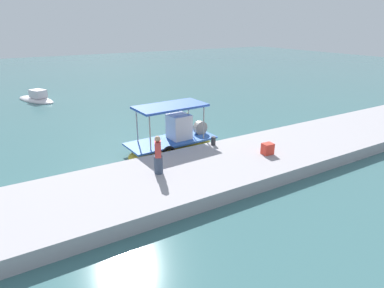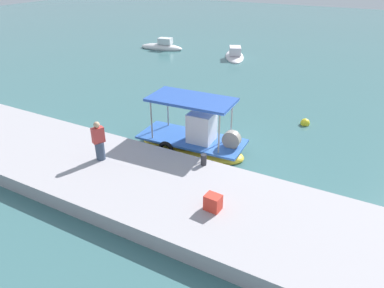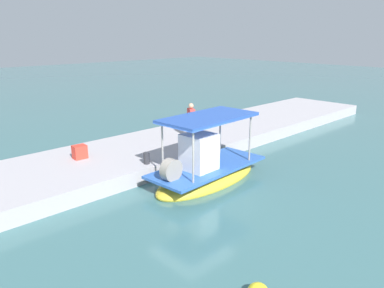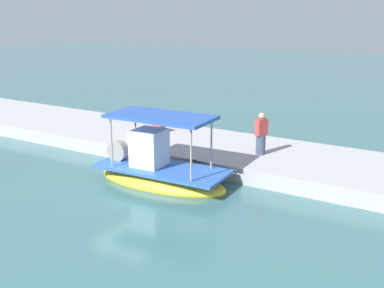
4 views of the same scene
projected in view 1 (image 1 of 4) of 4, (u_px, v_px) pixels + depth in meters
ground_plane at (187, 145)px, 19.08m from camera, size 120.00×120.00×0.00m
dock_quay at (230, 165)px, 15.63m from camera, size 36.00×4.85×0.61m
main_fishing_boat at (173, 142)px, 18.12m from camera, size 5.24×2.32×2.93m
fisherman_near_bollard at (158, 157)px, 13.82m from camera, size 0.50×0.55×1.69m
mooring_bollard at (213, 141)px, 17.22m from camera, size 0.24×0.24×0.46m
cargo_crate at (268, 149)px, 16.02m from camera, size 0.56×0.46×0.55m
marker_buoy at (186, 116)px, 24.53m from camera, size 0.50×0.50×0.50m
moored_boat_near at (36, 99)px, 29.64m from camera, size 3.46×4.93×1.31m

